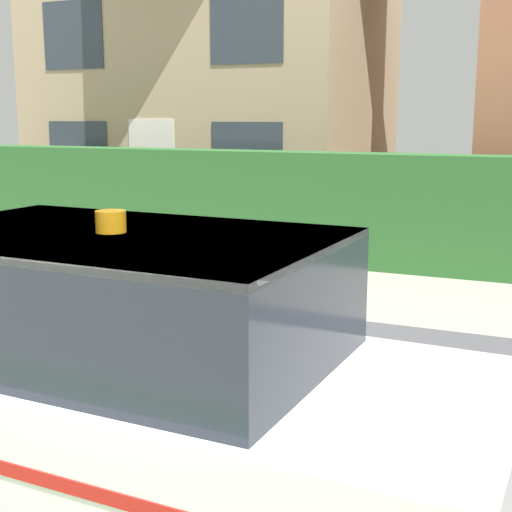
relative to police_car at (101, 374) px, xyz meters
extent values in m
cube|color=#4C4C51|center=(0.28, 1.33, -0.73)|extent=(28.00, 5.42, 0.01)
cube|color=#2D662D|center=(-0.05, 6.83, 0.08)|extent=(15.67, 0.62, 1.64)
cylinder|color=black|center=(-1.42, 0.78, -0.44)|extent=(0.57, 0.22, 0.56)
cylinder|color=black|center=(1.38, 0.69, -0.44)|extent=(0.57, 0.22, 0.56)
cube|color=white|center=(-0.05, 0.00, -0.21)|extent=(4.58, 1.82, 0.73)
cube|color=#232833|center=(0.11, 0.00, 0.48)|extent=(2.42, 1.58, 0.65)
cube|color=white|center=(0.11, 0.00, 0.79)|extent=(2.42, 1.58, 0.04)
cube|color=red|center=(-0.02, 0.84, -0.15)|extent=(4.29, 0.15, 0.07)
cylinder|color=orange|center=(0.11, 0.00, 0.87)|extent=(0.16, 0.16, 0.12)
cube|color=tan|center=(-4.94, 11.29, 1.77)|extent=(6.77, 5.23, 5.01)
cube|color=white|center=(-5.08, 8.67, 0.31)|extent=(1.00, 0.02, 2.10)
cube|color=#333D47|center=(-6.80, 8.67, 0.67)|extent=(1.40, 0.02, 1.30)
cube|color=#333D47|center=(-3.08, 8.67, 0.67)|extent=(1.40, 0.02, 1.30)
cube|color=#333D47|center=(-6.80, 8.67, 2.97)|extent=(1.40, 0.02, 1.30)
cube|color=#333D47|center=(-3.08, 8.67, 2.97)|extent=(1.40, 0.02, 1.30)
camera|label=1|loc=(2.32, -3.10, 1.42)|focal=50.00mm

